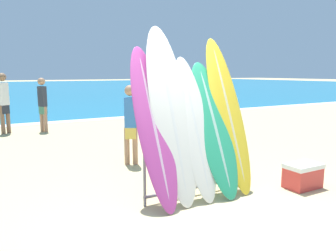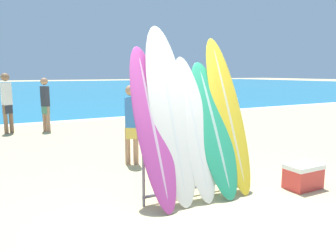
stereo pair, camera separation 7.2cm
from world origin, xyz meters
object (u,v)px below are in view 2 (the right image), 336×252
at_px(surfboard_slot_2, 194,127).
at_px(surfboard_slot_3, 214,128).
at_px(surfboard_rack, 195,164).
at_px(cooler_box, 303,176).
at_px(person_mid_beach, 7,101).
at_px(person_far_right, 45,102).
at_px(surfboard_slot_0, 152,125).
at_px(surfboard_slot_1, 170,113).
at_px(surfboard_slot_4, 228,113).
at_px(person_near_water, 131,122).
at_px(person_far_left, 181,111).

distance_m(surfboard_slot_2, surfboard_slot_3, 0.33).
xyz_separation_m(surfboard_rack, cooler_box, (1.64, -0.55, -0.28)).
height_order(person_mid_beach, person_far_right, person_mid_beach).
relative_size(surfboard_slot_0, cooler_box, 3.83).
height_order(surfboard_rack, cooler_box, surfboard_rack).
bearing_deg(surfboard_slot_1, cooler_box, -18.12).
height_order(surfboard_slot_3, cooler_box, surfboard_slot_3).
height_order(surfboard_slot_4, person_mid_beach, surfboard_slot_4).
xyz_separation_m(surfboard_slot_2, cooler_box, (1.64, -0.57, -0.81)).
height_order(surfboard_slot_0, cooler_box, surfboard_slot_0).
bearing_deg(surfboard_slot_2, person_far_right, 99.22).
bearing_deg(person_near_water, surfboard_slot_3, -47.75).
xyz_separation_m(person_far_right, cooler_box, (2.70, -7.11, -0.69)).
height_order(person_near_water, person_far_left, person_far_left).
distance_m(surfboard_slot_0, person_near_water, 1.98).
relative_size(person_mid_beach, person_far_left, 1.02).
relative_size(surfboard_slot_0, surfboard_slot_4, 0.93).
relative_size(person_near_water, person_far_right, 0.95).
height_order(surfboard_slot_3, person_far_left, surfboard_slot_3).
bearing_deg(surfboard_slot_3, surfboard_slot_4, 13.95).
relative_size(surfboard_slot_1, surfboard_slot_2, 1.21).
height_order(surfboard_slot_0, person_far_right, surfboard_slot_0).
relative_size(person_far_left, person_far_right, 1.06).
height_order(surfboard_slot_0, surfboard_slot_2, surfboard_slot_0).
bearing_deg(surfboard_rack, person_far_left, 63.85).
bearing_deg(person_far_left, surfboard_slot_3, -67.67).
relative_size(surfboard_slot_1, surfboard_slot_4, 1.05).
bearing_deg(surfboard_slot_0, person_far_right, 93.76).
bearing_deg(person_far_left, surfboard_slot_0, -86.55).
xyz_separation_m(surfboard_slot_2, person_far_right, (-1.06, 6.54, -0.12)).
distance_m(surfboard_slot_3, person_near_water, 2.03).
xyz_separation_m(surfboard_rack, surfboard_slot_2, (-0.00, 0.02, 0.53)).
distance_m(surfboard_slot_1, person_mid_beach, 6.92).
distance_m(person_near_water, person_far_left, 1.35).
height_order(surfboard_rack, person_mid_beach, person_mid_beach).
distance_m(person_far_left, person_far_right, 4.78).
height_order(surfboard_slot_1, person_far_right, surfboard_slot_1).
bearing_deg(surfboard_slot_1, surfboard_slot_4, -0.80).
distance_m(person_far_right, cooler_box, 7.63).
height_order(person_far_left, person_far_right, person_far_left).
bearing_deg(cooler_box, person_near_water, 125.55).
xyz_separation_m(surfboard_slot_1, cooler_box, (1.98, -0.65, -1.03)).
xyz_separation_m(surfboard_slot_0, person_far_left, (1.78, 2.25, -0.14)).
distance_m(surfboard_slot_4, person_far_left, 2.29).
bearing_deg(surfboard_slot_0, surfboard_slot_1, 7.21).
height_order(person_mid_beach, cooler_box, person_mid_beach).
bearing_deg(person_far_right, surfboard_slot_1, -25.68).
relative_size(surfboard_slot_2, person_far_left, 1.17).
xyz_separation_m(person_mid_beach, cooler_box, (3.72, -7.34, -0.77)).
xyz_separation_m(surfboard_slot_2, surfboard_slot_3, (0.33, -0.01, -0.03)).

